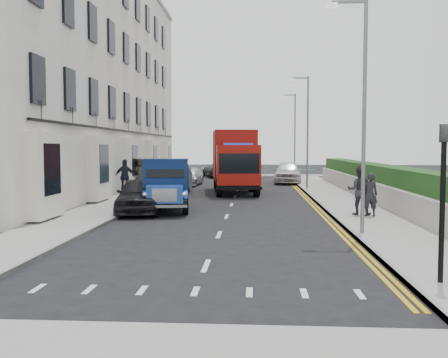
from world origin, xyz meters
TOP-DOWN VIEW (x-y plane):
  - ground at (0.00, 0.00)m, footprint 120.00×120.00m
  - pavement_west at (-5.20, 9.00)m, footprint 2.40×38.00m
  - pavement_east at (5.30, 9.00)m, footprint 2.60×38.00m
  - promenade at (0.00, 29.00)m, footprint 30.00×2.50m
  - sea_plane at (0.00, 60.00)m, footprint 120.00×120.00m
  - terrace_west at (-9.47, 13.00)m, footprint 6.31×30.20m
  - garden_east at (7.21, 9.00)m, footprint 1.45×28.00m
  - seafront_railing at (0.00, 28.20)m, footprint 13.00×0.08m
  - lamp_near at (4.18, -2.00)m, footprint 1.23×0.18m
  - lamp_mid at (4.18, 14.00)m, footprint 1.23×0.18m
  - lamp_far at (4.18, 24.00)m, footprint 1.23×0.18m
  - traffic_signal at (4.60, -7.50)m, footprint 0.16×0.20m
  - bedford_lorry at (-2.56, 3.09)m, footprint 2.45×4.77m
  - red_lorry at (-0.14, 12.52)m, footprint 3.11×7.19m
  - parked_car_front at (-3.60, 2.90)m, footprint 2.27×4.44m
  - parked_car_mid at (-3.60, 11.07)m, footprint 1.69×4.81m
  - parked_car_rear at (-3.60, 17.62)m, footprint 2.03×4.32m
  - seafront_car_left at (-2.20, 27.00)m, footprint 3.41×5.00m
  - seafront_car_right at (3.50, 20.06)m, footprint 2.30×4.95m
  - pedestrian_east_near at (5.32, 1.61)m, footprint 0.60×0.40m
  - pedestrian_east_far at (5.02, 1.99)m, footprint 1.03×0.88m
  - pedestrian_west_near at (-6.00, 9.74)m, footprint 1.11×0.48m
  - pedestrian_west_far at (-5.77, 12.34)m, footprint 1.09×1.08m

SIDE VIEW (x-z plane):
  - ground at x=0.00m, z-range 0.00..0.00m
  - sea_plane at x=0.00m, z-range 0.00..0.00m
  - pavement_west at x=-5.20m, z-range 0.00..0.12m
  - pavement_east at x=5.30m, z-range 0.00..0.12m
  - promenade at x=0.00m, z-range 0.00..0.12m
  - seafront_railing at x=0.00m, z-range 0.03..1.14m
  - parked_car_rear at x=-3.60m, z-range 0.00..1.22m
  - seafront_car_left at x=-2.20m, z-range 0.00..1.27m
  - parked_car_front at x=-3.60m, z-range 0.00..1.45m
  - parked_car_mid at x=-3.60m, z-range 0.00..1.58m
  - seafront_car_right at x=3.50m, z-range 0.00..1.64m
  - garden_east at x=7.21m, z-range 0.02..1.77m
  - pedestrian_east_near at x=5.32m, z-range 0.12..1.73m
  - bedford_lorry at x=-2.56m, z-range -0.09..2.08m
  - pedestrian_east_far at x=5.02m, z-range 0.12..1.97m
  - pedestrian_west_near at x=-6.00m, z-range 0.12..2.01m
  - pedestrian_west_far at x=-5.77m, z-range 0.12..2.03m
  - red_lorry at x=-0.14m, z-range 0.12..3.77m
  - traffic_signal at x=4.60m, z-range 0.52..3.62m
  - lamp_near at x=4.18m, z-range 0.50..7.50m
  - lamp_mid at x=4.18m, z-range 0.50..7.50m
  - lamp_far at x=4.18m, z-range 0.50..7.50m
  - terrace_west at x=-9.47m, z-range 0.04..14.29m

